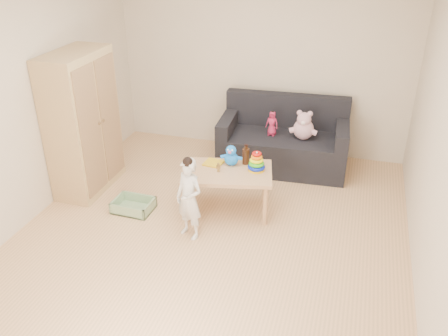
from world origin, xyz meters
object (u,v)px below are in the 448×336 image
(sofa, at_px, (282,151))
(play_table, at_px, (227,191))
(wardrobe, at_px, (83,123))
(toddler, at_px, (189,200))

(sofa, bearing_deg, play_table, -111.10)
(wardrobe, distance_m, play_table, 1.88)
(sofa, distance_m, play_table, 1.32)
(sofa, xyz_separation_m, toddler, (-0.64, -1.82, 0.20))
(wardrobe, relative_size, sofa, 1.02)
(sofa, height_order, toddler, toddler)
(play_table, distance_m, toddler, 0.64)
(wardrobe, bearing_deg, toddler, -22.58)
(sofa, relative_size, toddler, 1.90)
(wardrobe, xyz_separation_m, toddler, (1.55, -0.64, -0.41))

